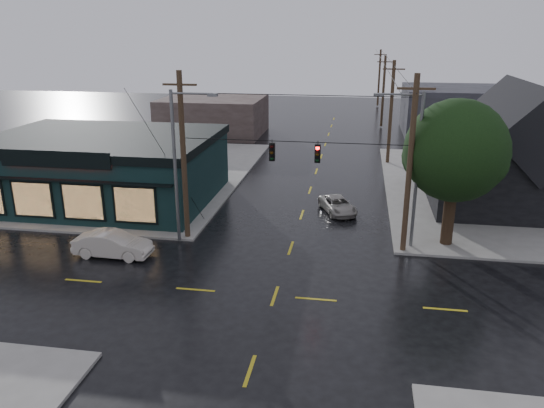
% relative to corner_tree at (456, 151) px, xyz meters
% --- Properties ---
extents(ground_plane, '(160.00, 160.00, 0.00)m').
position_rel_corner_tree_xyz_m(ground_plane, '(-9.11, -7.93, -5.76)').
color(ground_plane, black).
extents(sidewalk_nw, '(28.00, 28.00, 0.15)m').
position_rel_corner_tree_xyz_m(sidewalk_nw, '(-29.11, 12.07, -5.69)').
color(sidewalk_nw, gray).
rests_on(sidewalk_nw, ground).
extents(pizza_shop, '(16.30, 12.34, 4.90)m').
position_rel_corner_tree_xyz_m(pizza_shop, '(-24.11, 5.01, -3.20)').
color(pizza_shop, black).
rests_on(pizza_shop, ground).
extents(ne_building, '(12.60, 11.60, 8.75)m').
position_rel_corner_tree_xyz_m(ne_building, '(5.89, 9.07, -1.29)').
color(ne_building, black).
rests_on(ne_building, ground).
extents(corner_tree, '(5.88, 5.88, 8.59)m').
position_rel_corner_tree_xyz_m(corner_tree, '(0.00, 0.00, 0.00)').
color(corner_tree, black).
rests_on(corner_tree, ground).
extents(utility_pole_nw, '(2.00, 0.32, 10.15)m').
position_rel_corner_tree_xyz_m(utility_pole_nw, '(-15.61, -1.43, -5.76)').
color(utility_pole_nw, black).
rests_on(utility_pole_nw, ground).
extents(utility_pole_ne, '(2.00, 0.32, 10.15)m').
position_rel_corner_tree_xyz_m(utility_pole_ne, '(-2.61, -1.43, -5.76)').
color(utility_pole_ne, black).
rests_on(utility_pole_ne, ground).
extents(utility_pole_far_a, '(2.00, 0.32, 9.65)m').
position_rel_corner_tree_xyz_m(utility_pole_far_a, '(-2.61, 20.07, -5.76)').
color(utility_pole_far_a, black).
rests_on(utility_pole_far_a, ground).
extents(utility_pole_far_b, '(2.00, 0.32, 9.15)m').
position_rel_corner_tree_xyz_m(utility_pole_far_b, '(-2.61, 40.07, -5.76)').
color(utility_pole_far_b, black).
rests_on(utility_pole_far_b, ground).
extents(utility_pole_far_c, '(2.00, 0.32, 9.15)m').
position_rel_corner_tree_xyz_m(utility_pole_far_c, '(-2.61, 60.07, -5.76)').
color(utility_pole_far_c, black).
rests_on(utility_pole_far_c, ground).
extents(span_signal_assembly, '(13.00, 0.48, 1.23)m').
position_rel_corner_tree_xyz_m(span_signal_assembly, '(-9.01, -1.43, -0.06)').
color(span_signal_assembly, black).
rests_on(span_signal_assembly, ground).
extents(streetlight_nw, '(5.40, 0.30, 9.15)m').
position_rel_corner_tree_xyz_m(streetlight_nw, '(-15.91, -2.13, -5.76)').
color(streetlight_nw, slate).
rests_on(streetlight_nw, ground).
extents(streetlight_ne, '(5.40, 0.30, 9.15)m').
position_rel_corner_tree_xyz_m(streetlight_ne, '(-2.11, -0.73, -5.76)').
color(streetlight_ne, slate).
rests_on(streetlight_ne, ground).
extents(bg_building_west, '(12.00, 10.00, 4.40)m').
position_rel_corner_tree_xyz_m(bg_building_west, '(-23.11, 32.07, -3.56)').
color(bg_building_west, '#372B28').
rests_on(bg_building_west, ground).
extents(bg_building_east, '(14.00, 12.00, 5.60)m').
position_rel_corner_tree_xyz_m(bg_building_east, '(6.89, 37.07, -2.96)').
color(bg_building_east, '#25262A').
rests_on(bg_building_east, ground).
extents(sedan_cream, '(4.44, 1.62, 1.45)m').
position_rel_corner_tree_xyz_m(sedan_cream, '(-18.93, -4.74, -5.04)').
color(sedan_cream, beige).
rests_on(sedan_cream, ground).
extents(suv_silver, '(3.20, 4.35, 1.10)m').
position_rel_corner_tree_xyz_m(suv_silver, '(-6.68, 4.98, -5.21)').
color(suv_silver, gray).
rests_on(suv_silver, ground).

